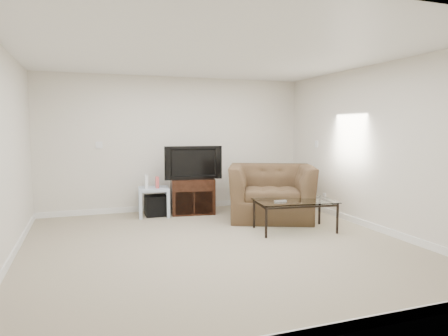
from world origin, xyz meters
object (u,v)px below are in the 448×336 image
object	(u,v)px
tv_stand	(192,196)
coffee_table	(295,216)
subwoofer	(156,206)
television	(192,162)
side_table	(154,202)
recliner	(271,183)

from	to	relation	value
tv_stand	coffee_table	size ratio (longest dim) A/B	0.65
subwoofer	coffee_table	xyz separation A→B (m)	(1.81, -1.74, 0.05)
subwoofer	tv_stand	bearing A→B (deg)	-1.48
television	side_table	xyz separation A→B (m)	(-0.70, 0.03, -0.69)
television	side_table	size ratio (longest dim) A/B	1.84
side_table	coffee_table	world-z (taller)	side_table
television	recliner	size ratio (longest dim) A/B	0.68
television	coffee_table	bearing A→B (deg)	-51.83
side_table	subwoofer	size ratio (longest dim) A/B	1.43
television	recliner	world-z (taller)	recliner
television	coffee_table	distance (m)	2.16
tv_stand	television	size ratio (longest dim) A/B	0.80
subwoofer	coffee_table	size ratio (longest dim) A/B	0.31
tv_stand	television	distance (m)	0.62
subwoofer	recliner	world-z (taller)	recliner
tv_stand	side_table	distance (m)	0.71
coffee_table	side_table	bearing A→B (deg)	137.00
tv_stand	side_table	world-z (taller)	tv_stand
subwoofer	recliner	distance (m)	2.08
tv_stand	coffee_table	distance (m)	2.07
television	subwoofer	size ratio (longest dim) A/B	2.63
side_table	subwoofer	bearing A→B (deg)	27.47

